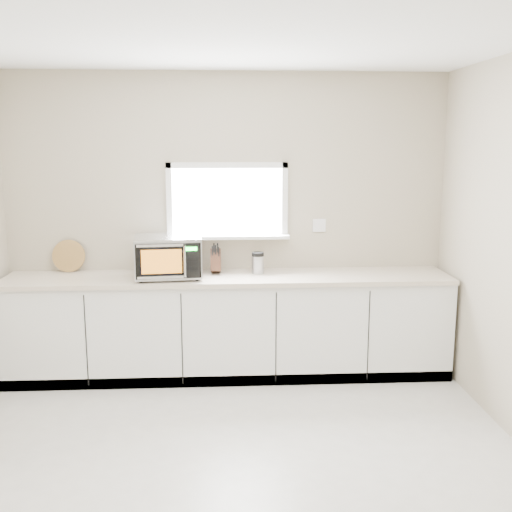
{
  "coord_description": "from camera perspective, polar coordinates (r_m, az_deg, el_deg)",
  "views": [
    {
      "loc": [
        -0.05,
        -3.47,
        2.07
      ],
      "look_at": [
        0.24,
        1.55,
        1.12
      ],
      "focal_mm": 42.0,
      "sensor_mm": 36.0,
      "label": 1
    }
  ],
  "objects": [
    {
      "name": "knife_block",
      "position": [
        5.37,
        -3.87,
        -0.38
      ],
      "size": [
        0.1,
        0.2,
        0.28
      ],
      "rotation": [
        0.0,
        0.0,
        0.02
      ],
      "color": "#4A291A",
      "rests_on": "countertop"
    },
    {
      "name": "microwave",
      "position": [
        5.22,
        -8.37,
        -0.01
      ],
      "size": [
        0.6,
        0.49,
        0.36
      ],
      "rotation": [
        0.0,
        0.0,
        0.1
      ],
      "color": "black",
      "rests_on": "countertop"
    },
    {
      "name": "back_wall",
      "position": [
        5.51,
        -2.73,
        3.32
      ],
      "size": [
        4.0,
        0.17,
        2.7
      ],
      "color": "#B1A58D",
      "rests_on": "ground"
    },
    {
      "name": "cutting_board",
      "position": [
        5.68,
        -17.41,
        0.02
      ],
      "size": [
        0.29,
        0.07,
        0.29
      ],
      "primitive_type": "cylinder",
      "rotation": [
        1.4,
        0.0,
        0.0
      ],
      "color": "#A67940",
      "rests_on": "countertop"
    },
    {
      "name": "coffee_grinder",
      "position": [
        5.36,
        0.18,
        -0.64
      ],
      "size": [
        0.13,
        0.13,
        0.19
      ],
      "rotation": [
        0.0,
        0.0,
        0.17
      ],
      "color": "#A9ACB1",
      "rests_on": "countertop"
    },
    {
      "name": "ground",
      "position": [
        4.04,
        -2.25,
        -20.12
      ],
      "size": [
        4.0,
        4.0,
        0.0
      ],
      "primitive_type": "plane",
      "color": "beige",
      "rests_on": "ground"
    },
    {
      "name": "countertop",
      "position": [
        5.29,
        -2.66,
        -2.09
      ],
      "size": [
        3.92,
        0.64,
        0.04
      ],
      "primitive_type": "cube",
      "color": "beige",
      "rests_on": "cabinets"
    },
    {
      "name": "cabinets",
      "position": [
        5.42,
        -2.61,
        -6.81
      ],
      "size": [
        3.92,
        0.6,
        0.88
      ],
      "primitive_type": "cube",
      "color": "white",
      "rests_on": "ground"
    }
  ]
}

